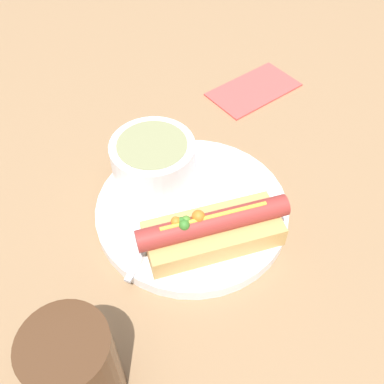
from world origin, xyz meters
The scene contains 7 objects.
ground_plane centered at (0.00, 0.00, 0.00)m, with size 4.00×4.00×0.00m, color #93704C.
dinner_plate centered at (0.00, 0.00, 0.01)m, with size 0.24×0.24×0.02m.
hot_dog centered at (0.01, -0.06, 0.04)m, with size 0.18×0.07×0.06m.
soup_bowl centered at (-0.03, 0.06, 0.05)m, with size 0.11×0.11×0.06m.
spoon centered at (-0.03, 0.01, 0.02)m, with size 0.11×0.14×0.01m.
drinking_glass centered at (-0.16, -0.19, 0.06)m, with size 0.08×0.08×0.12m.
napkin centered at (0.17, 0.23, 0.00)m, with size 0.17×0.13×0.01m.
Camera 1 is at (-0.09, -0.34, 0.46)m, focal length 42.00 mm.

